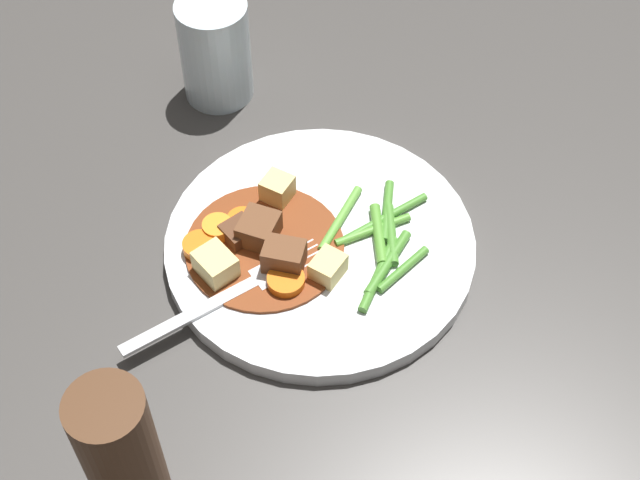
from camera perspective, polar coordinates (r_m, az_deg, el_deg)
ground_plane at (r=0.76m, az=0.00°, el=-0.68°), size 3.00×3.00×0.00m
dinner_plate at (r=0.76m, az=0.00°, el=-0.34°), size 0.25×0.25×0.01m
stew_sauce at (r=0.75m, az=-3.39°, el=-0.38°), size 0.13×0.13×0.00m
carrot_slice_0 at (r=0.76m, az=-4.74°, el=1.13°), size 0.03×0.03×0.01m
carrot_slice_1 at (r=0.75m, az=-7.30°, el=-0.42°), size 0.04×0.04×0.01m
carrot_slice_2 at (r=0.76m, az=-6.24°, el=0.67°), size 0.03×0.03×0.01m
carrot_slice_3 at (r=0.72m, az=-2.08°, el=-2.53°), size 0.03×0.03×0.01m
potato_chunk_0 at (r=0.77m, az=-2.60°, el=3.09°), size 0.03×0.03×0.02m
potato_chunk_1 at (r=0.73m, az=-6.37°, el=-1.54°), size 0.04×0.04×0.02m
potato_chunk_2 at (r=0.72m, az=0.43°, el=-1.69°), size 0.03×0.03×0.02m
meat_chunk_0 at (r=0.75m, az=-3.74°, el=0.60°), size 0.04×0.04×0.02m
meat_chunk_1 at (r=0.75m, az=-4.95°, el=0.44°), size 0.03×0.03×0.02m
meat_chunk_2 at (r=0.73m, az=-2.20°, el=-1.07°), size 0.04×0.03×0.03m
green_bean_0 at (r=0.77m, az=4.10°, el=1.76°), size 0.02×0.06×0.01m
green_bean_1 at (r=0.73m, az=3.58°, el=-2.06°), size 0.05×0.07×0.01m
green_bean_2 at (r=0.76m, az=4.02°, el=1.36°), size 0.08×0.04×0.01m
green_bean_3 at (r=0.73m, az=5.06°, el=-1.79°), size 0.05×0.04×0.01m
green_bean_4 at (r=0.74m, az=4.15°, el=-1.41°), size 0.05×0.06×0.01m
green_bean_5 at (r=0.75m, az=3.58°, el=0.33°), size 0.02×0.06×0.01m
green_bean_6 at (r=0.76m, az=1.25°, el=1.31°), size 0.05×0.06×0.01m
green_bean_7 at (r=0.75m, az=4.34°, el=0.33°), size 0.02×0.06×0.01m
green_bean_8 at (r=0.76m, az=3.19°, el=0.75°), size 0.07×0.02×0.01m
fork at (r=0.72m, az=-5.42°, el=-3.31°), size 0.17×0.08×0.00m
water_glass at (r=0.86m, az=-6.38°, el=11.37°), size 0.06×0.06×0.10m
pepper_mill at (r=0.60m, az=-11.82°, el=-13.04°), size 0.05×0.05×0.15m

